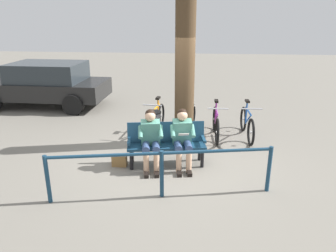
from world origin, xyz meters
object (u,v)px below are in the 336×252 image
(bench, at_px, (166,141))
(bicycle_black, at_px, (157,120))
(person_companion, at_px, (151,137))
(parked_car, at_px, (45,83))
(person_reading, at_px, (182,136))
(handbag, at_px, (119,161))
(bicycle_purple, at_px, (247,124))
(litter_bin, at_px, (154,127))
(bicycle_red, at_px, (216,124))
(tree_trunk, at_px, (185,75))
(bicycle_green, at_px, (189,121))

(bench, bearing_deg, bicycle_black, -85.58)
(person_companion, bearing_deg, parked_car, -54.99)
(bench, height_order, person_companion, person_companion)
(person_reading, height_order, parked_car, parked_car)
(handbag, relative_size, bicycle_black, 0.18)
(person_reading, bearing_deg, bicycle_purple, -140.26)
(litter_bin, relative_size, bicycle_red, 0.47)
(tree_trunk, bearing_deg, handbag, 49.04)
(bench, bearing_deg, person_companion, 26.85)
(bicycle_purple, bearing_deg, bicycle_red, -88.22)
(bicycle_red, bearing_deg, person_reading, -24.88)
(parked_car, bearing_deg, tree_trunk, 150.18)
(litter_bin, bearing_deg, bicycle_green, -139.36)
(person_companion, distance_m, bicycle_red, 2.31)
(bicycle_green, height_order, parked_car, parked_car)
(bicycle_green, bearing_deg, person_companion, -8.75)
(bicycle_red, height_order, bicycle_green, same)
(bicycle_green, bearing_deg, tree_trunk, 1.64)
(bench, bearing_deg, bicycle_red, -133.75)
(litter_bin, height_order, bicycle_purple, bicycle_purple)
(person_reading, relative_size, person_companion, 1.00)
(person_reading, relative_size, litter_bin, 1.52)
(bicycle_red, bearing_deg, handbag, -49.07)
(bicycle_black, relative_size, parked_car, 0.40)
(bicycle_green, relative_size, parked_car, 0.39)
(tree_trunk, height_order, bicycle_red, tree_trunk)
(tree_trunk, relative_size, parked_car, 0.79)
(bench, height_order, bicycle_green, bicycle_green)
(person_companion, height_order, bicycle_black, person_companion)
(tree_trunk, relative_size, bicycle_black, 1.99)
(person_reading, bearing_deg, person_companion, -0.05)
(bicycle_purple, bearing_deg, bicycle_black, -95.29)
(person_companion, bearing_deg, bicycle_black, -95.32)
(bench, height_order, tree_trunk, tree_trunk)
(bicycle_green, relative_size, bicycle_black, 0.99)
(handbag, bearing_deg, litter_bin, -111.03)
(bicycle_green, distance_m, parked_car, 5.42)
(handbag, relative_size, bicycle_red, 0.18)
(person_companion, bearing_deg, person_reading, 179.95)
(litter_bin, bearing_deg, handbag, 68.97)
(handbag, bearing_deg, bicycle_green, -123.00)
(handbag, distance_m, bicycle_red, 2.76)
(bench, height_order, bicycle_red, bicycle_red)
(bench, bearing_deg, bicycle_green, -111.81)
(person_companion, xyz_separation_m, handbag, (0.66, 0.03, -0.54))
(handbag, xyz_separation_m, tree_trunk, (-1.25, -1.44, 1.54))
(bicycle_purple, bearing_deg, person_companion, -52.01)
(person_reading, distance_m, bicycle_purple, 2.37)
(person_companion, distance_m, litter_bin, 1.37)
(bicycle_purple, bearing_deg, handbag, -58.95)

